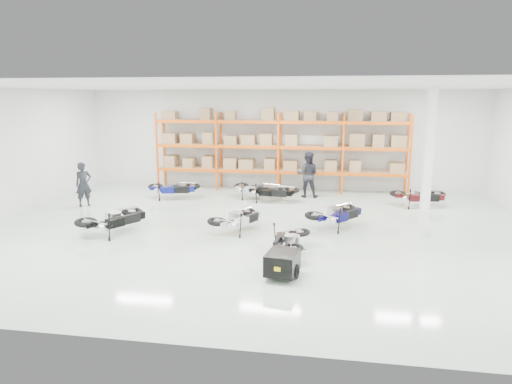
% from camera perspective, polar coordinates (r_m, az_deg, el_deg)
% --- Properties ---
extents(room, '(18.00, 18.00, 18.00)m').
position_cam_1_polar(room, '(14.18, 0.02, 3.92)').
color(room, silver).
rests_on(room, ground).
extents(pallet_rack, '(11.28, 0.98, 3.62)m').
position_cam_1_polar(pallet_rack, '(20.53, 2.95, 6.40)').
color(pallet_rack, '#E9540C').
rests_on(pallet_rack, ground).
extents(structural_column, '(0.25, 0.25, 4.50)m').
position_cam_1_polar(structural_column, '(14.78, 20.71, 3.48)').
color(structural_column, white).
rests_on(structural_column, ground).
extents(moto_blue_centre, '(1.97, 2.10, 1.25)m').
position_cam_1_polar(moto_blue_centre, '(15.06, 10.08, -2.23)').
color(moto_blue_centre, '#090645').
rests_on(moto_blue_centre, ground).
extents(moto_silver_left, '(1.62, 2.01, 1.17)m').
position_cam_1_polar(moto_silver_left, '(14.41, -2.27, -2.85)').
color(moto_silver_left, '#B8BCC0').
rests_on(moto_silver_left, ground).
extents(moto_black_far_left, '(1.84, 2.21, 1.28)m').
position_cam_1_polar(moto_black_far_left, '(14.83, -17.30, -2.74)').
color(moto_black_far_left, black).
rests_on(moto_black_far_left, ground).
extents(moto_touring_right, '(0.96, 1.75, 1.10)m').
position_cam_1_polar(moto_touring_right, '(12.36, 4.12, -5.55)').
color(moto_touring_right, black).
rests_on(moto_touring_right, ground).
extents(trailer, '(0.82, 1.51, 0.62)m').
position_cam_1_polar(trailer, '(10.90, 3.33, -8.83)').
color(trailer, black).
rests_on(trailer, ground).
extents(moto_back_a, '(2.03, 1.31, 1.22)m').
position_cam_1_polar(moto_back_a, '(19.37, -10.29, 0.86)').
color(moto_back_a, navy).
rests_on(moto_back_a, ground).
extents(moto_back_b, '(1.94, 1.12, 1.20)m').
position_cam_1_polar(moto_back_b, '(19.01, 0.18, 0.82)').
color(moto_back_b, '#A5A8AE').
rests_on(moto_back_b, ground).
extents(moto_back_c, '(1.94, 1.12, 1.20)m').
position_cam_1_polar(moto_back_c, '(18.49, 1.99, 0.50)').
color(moto_back_c, black).
rests_on(moto_back_c, ground).
extents(moto_back_d, '(1.94, 1.13, 1.19)m').
position_cam_1_polar(moto_back_d, '(18.71, 19.76, -0.07)').
color(moto_back_d, '#400C11').
rests_on(moto_back_d, ground).
extents(person_left, '(0.73, 0.74, 1.72)m').
position_cam_1_polar(person_left, '(18.91, -20.75, 0.89)').
color(person_left, black).
rests_on(person_left, ground).
extents(person_back, '(0.97, 0.77, 1.93)m').
position_cam_1_polar(person_back, '(19.40, 6.46, 2.18)').
color(person_back, '#212129').
rests_on(person_back, ground).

